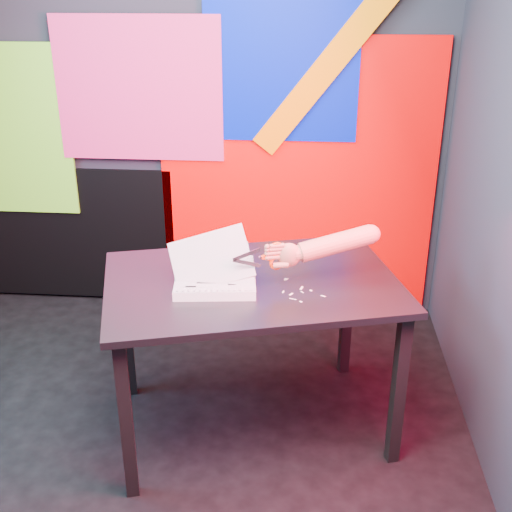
{
  "coord_description": "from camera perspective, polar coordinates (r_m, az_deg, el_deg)",
  "views": [
    {
      "loc": [
        0.72,
        -2.15,
        1.94
      ],
      "look_at": [
        0.51,
        0.27,
        0.87
      ],
      "focal_mm": 45.0,
      "sensor_mm": 36.0,
      "label": 1
    }
  ],
  "objects": [
    {
      "name": "hand_forearm",
      "position": [
        2.66,
        6.44,
        0.96
      ],
      "size": [
        0.46,
        0.18,
        0.15
      ],
      "rotation": [
        0.0,
        0.0,
        0.3
      ],
      "color": "#925742",
      "rests_on": "work_table"
    },
    {
      "name": "printout_stack",
      "position": [
        2.65,
        -3.65,
        -2.32
      ],
      "size": [
        0.39,
        0.28,
        0.26
      ],
      "rotation": [
        0.0,
        0.0,
        0.11
      ],
      "color": "white",
      "rests_on": "work_table"
    },
    {
      "name": "paper_clippings",
      "position": [
        2.64,
        3.65,
        -3.04
      ],
      "size": [
        0.18,
        0.22,
        0.0
      ],
      "color": "beige",
      "rests_on": "work_table"
    },
    {
      "name": "work_table",
      "position": [
        2.77,
        -0.38,
        -3.75
      ],
      "size": [
        1.4,
        1.12,
        0.75
      ],
      "rotation": [
        0.0,
        0.0,
        0.27
      ],
      "color": "black",
      "rests_on": "ground"
    },
    {
      "name": "scissors",
      "position": [
        2.6,
        1.54,
        -0.03
      ],
      "size": [
        0.21,
        0.07,
        0.12
      ],
      "rotation": [
        0.0,
        0.0,
        0.3
      ],
      "color": "#B8B8B8",
      "rests_on": "printout_stack"
    },
    {
      "name": "room",
      "position": [
        2.34,
        -13.28,
        8.55
      ],
      "size": [
        3.01,
        3.01,
        2.71
      ],
      "color": "black",
      "rests_on": "ground"
    },
    {
      "name": "backdrop",
      "position": [
        3.8,
        -5.32,
        8.62
      ],
      "size": [
        2.88,
        0.05,
        2.08
      ],
      "color": "#F30000",
      "rests_on": "ground"
    }
  ]
}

